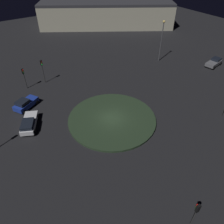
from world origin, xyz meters
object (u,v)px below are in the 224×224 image
object	(u,v)px
traffic_light_west	(42,67)
traffic_light_southwest	(24,75)
traffic_light_east	(196,213)
store_building	(106,12)
car_grey	(214,62)
car_white	(29,123)
streetlamp_northwest	(162,36)
car_blue	(25,104)

from	to	relation	value
traffic_light_west	traffic_light_southwest	size ratio (longest dim) A/B	1.16
traffic_light_east	store_building	world-z (taller)	store_building
car_grey	store_building	distance (m)	36.90
car_white	traffic_light_east	bearing A→B (deg)	-134.18
car_white	store_building	distance (m)	48.97
car_white	traffic_light_southwest	size ratio (longest dim) A/B	1.29
traffic_light_west	streetlamp_northwest	size ratio (longest dim) A/B	0.52
car_grey	traffic_light_west	bearing A→B (deg)	-31.95
car_grey	traffic_light_southwest	distance (m)	36.85
car_grey	streetlamp_northwest	distance (m)	12.04
car_white	car_blue	xyz separation A→B (m)	(-4.77, 0.95, 0.04)
traffic_light_southwest	traffic_light_west	bearing A→B (deg)	65.91
car_grey	traffic_light_west	world-z (taller)	traffic_light_west
traffic_light_southwest	streetlamp_northwest	size ratio (longest dim) A/B	0.45
store_building	traffic_light_southwest	bearing A→B (deg)	69.05
traffic_light_southwest	car_grey	bearing A→B (deg)	43.69
car_white	traffic_light_east	xyz separation A→B (m)	(21.36, 7.44, 2.15)
traffic_light_southwest	traffic_light_east	bearing A→B (deg)	-17.65
car_blue	traffic_light_west	size ratio (longest dim) A/B	0.97
traffic_light_southwest	streetlamp_northwest	bearing A→B (deg)	54.10
car_grey	car_white	bearing A→B (deg)	-13.16
store_building	streetlamp_northwest	bearing A→B (deg)	111.99
traffic_light_east	store_building	bearing A→B (deg)	-16.31
traffic_light_east	streetlamp_northwest	xyz separation A→B (m)	(-27.04, 22.19, 2.36)
car_grey	store_building	size ratio (longest dim) A/B	0.11
car_white	store_building	size ratio (longest dim) A/B	0.12
car_grey	traffic_light_west	size ratio (longest dim) A/B	0.99
car_white	traffic_light_southwest	world-z (taller)	traffic_light_southwest
traffic_light_east	traffic_light_west	xyz separation A→B (m)	(-31.85, -1.30, 0.16)
traffic_light_southwest	store_building	distance (m)	39.99
car_grey	car_white	world-z (taller)	car_grey
car_white	streetlamp_northwest	xyz separation A→B (m)	(-5.68, 29.63, 4.51)
car_blue	traffic_light_east	xyz separation A→B (m)	(26.12, 6.49, 2.11)
traffic_light_southwest	streetlamp_northwest	distance (m)	27.36
car_grey	streetlamp_northwest	bearing A→B (deg)	-55.98
car_white	traffic_light_west	world-z (taller)	traffic_light_west
streetlamp_northwest	store_building	bearing A→B (deg)	169.68
traffic_light_east	store_building	size ratio (longest dim) A/B	0.10
car_white	traffic_light_southwest	distance (m)	10.93
car_grey	traffic_light_east	distance (m)	35.43
store_building	car_grey	bearing A→B (deg)	126.15
traffic_light_southwest	store_building	size ratio (longest dim) A/B	0.09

